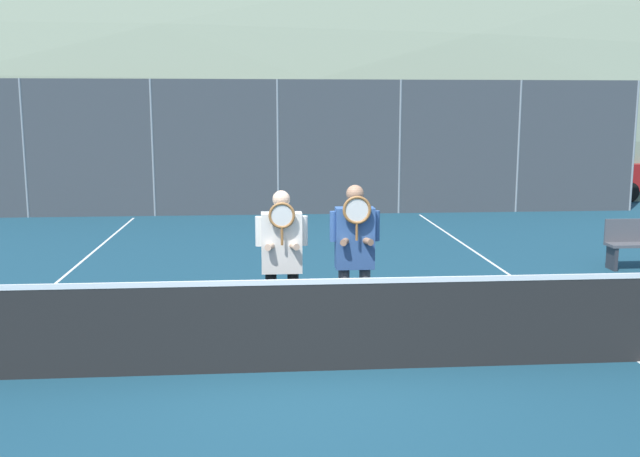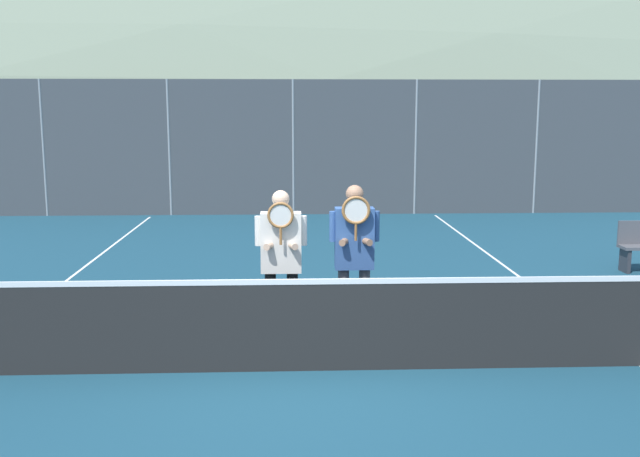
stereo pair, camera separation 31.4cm
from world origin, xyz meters
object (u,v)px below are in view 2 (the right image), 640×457
Objects in this scene: car_center at (419,170)px; car_far_left at (101,172)px; car_right_of_center at (586,170)px; player_leftmost at (281,255)px; player_center_left at (354,251)px; car_left_of_center at (260,173)px.

car_far_left is at bearing 177.36° from car_center.
car_center is (9.49, -0.44, 0.07)m from car_far_left.
car_right_of_center is (5.07, 0.01, -0.02)m from car_center.
player_leftmost is at bearing -124.42° from car_right_of_center.
player_center_left is 0.39× the size of car_right_of_center.
player_leftmost is 0.38× the size of car_right_of_center.
player_center_left is 13.21m from car_left_of_center.
car_center is at bearing -179.83° from car_right_of_center.
car_left_of_center is (-0.80, 13.14, -0.21)m from player_leftmost.
player_leftmost is 0.97× the size of player_center_left.
player_center_left is (0.84, 0.03, 0.03)m from player_leftmost.
car_right_of_center is (8.16, 13.10, -0.19)m from player_center_left.
player_center_left is at bearing -64.69° from car_far_left.
car_center reaches higher than car_left_of_center.
player_center_left is 0.42× the size of car_far_left.
car_left_of_center is at bearing 93.47° from player_leftmost.
player_leftmost is 13.17m from car_left_of_center.
car_left_of_center is 9.80m from car_right_of_center.
car_center is at bearing 76.71° from player_center_left.
player_center_left is at bearing -121.92° from car_right_of_center.
car_right_of_center is at bearing -0.03° from car_left_of_center.
car_far_left is 0.93× the size of car_right_of_center.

